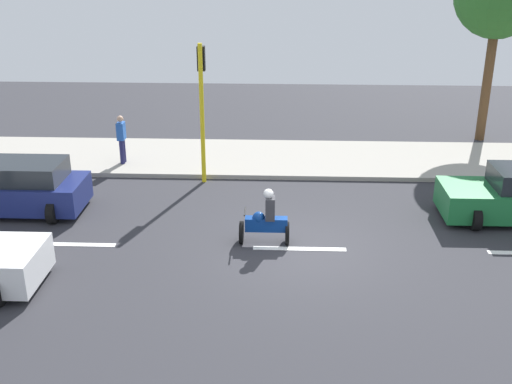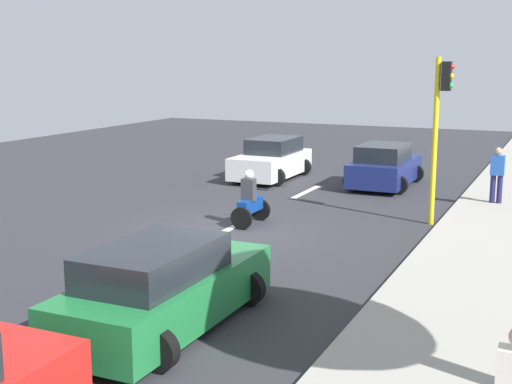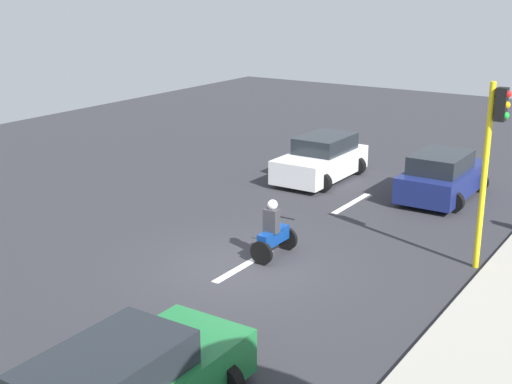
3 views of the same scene
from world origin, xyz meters
name	(u,v)px [view 3 (image 3 of 3)]	position (x,y,z in m)	size (l,w,h in m)	color
ground_plane	(244,268)	(0.00, 0.00, -0.05)	(40.00, 60.00, 0.10)	#2D2D33
lane_stripe_north	(51,377)	(0.00, -6.00, 0.01)	(0.20, 2.40, 0.01)	white
lane_stripe_mid	(244,266)	(0.00, 0.00, 0.01)	(0.20, 2.40, 0.01)	white
lane_stripe_south	(351,203)	(0.00, 6.00, 0.01)	(0.20, 2.40, 0.01)	white
lane_stripe_far_south	(420,164)	(0.00, 12.00, 0.01)	(0.20, 2.40, 0.01)	white
car_white	(322,159)	(-2.15, 8.00, 0.71)	(2.21, 4.00, 1.52)	white
car_dark_blue	(442,177)	(2.13, 8.11, 0.71)	(2.22, 3.91, 1.52)	navy
motorcycle	(274,233)	(0.31, 0.89, 0.64)	(0.60, 1.30, 1.53)	black
traffic_light_corner	(491,150)	(4.85, 3.03, 2.93)	(0.49, 0.24, 4.50)	yellow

